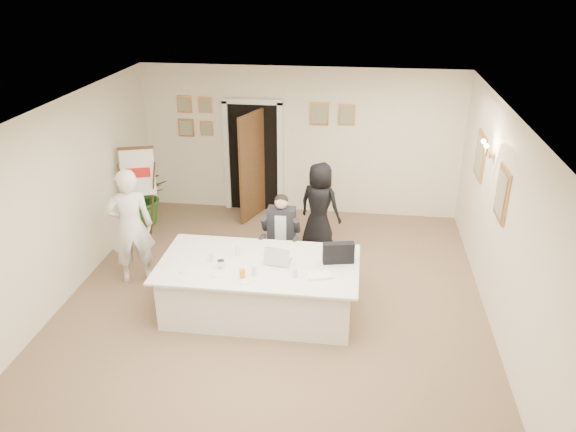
% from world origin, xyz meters
% --- Properties ---
extents(floor, '(7.00, 7.00, 0.00)m').
position_xyz_m(floor, '(0.00, 0.00, 0.00)').
color(floor, '#786344').
rests_on(floor, ground).
extents(ceiling, '(6.00, 7.00, 0.02)m').
position_xyz_m(ceiling, '(0.00, 0.00, 2.80)').
color(ceiling, white).
rests_on(ceiling, wall_back).
extents(wall_back, '(6.00, 0.10, 2.80)m').
position_xyz_m(wall_back, '(0.00, 3.50, 1.40)').
color(wall_back, white).
rests_on(wall_back, floor).
extents(wall_front, '(6.00, 0.10, 2.80)m').
position_xyz_m(wall_front, '(0.00, -3.50, 1.40)').
color(wall_front, white).
rests_on(wall_front, floor).
extents(wall_left, '(0.10, 7.00, 2.80)m').
position_xyz_m(wall_left, '(-3.00, 0.00, 1.40)').
color(wall_left, white).
rests_on(wall_left, floor).
extents(wall_right, '(0.10, 7.00, 2.80)m').
position_xyz_m(wall_right, '(3.00, 0.00, 1.40)').
color(wall_right, white).
rests_on(wall_right, floor).
extents(doorway, '(1.14, 0.86, 2.20)m').
position_xyz_m(doorway, '(-0.88, 3.32, 1.04)').
color(doorway, black).
rests_on(doorway, floor).
extents(pictures_back_wall, '(3.40, 0.06, 0.80)m').
position_xyz_m(pictures_back_wall, '(-0.80, 3.47, 1.85)').
color(pictures_back_wall, '#C58043').
rests_on(pictures_back_wall, wall_back).
extents(pictures_right_wall, '(0.06, 2.20, 0.80)m').
position_xyz_m(pictures_right_wall, '(2.97, 1.20, 1.75)').
color(pictures_right_wall, '#C58043').
rests_on(pictures_right_wall, wall_right).
extents(wall_sconce, '(0.20, 0.30, 0.24)m').
position_xyz_m(wall_sconce, '(2.90, 1.20, 2.10)').
color(wall_sconce, '#B57A3A').
rests_on(wall_sconce, wall_right).
extents(conference_table, '(2.71, 1.45, 0.78)m').
position_xyz_m(conference_table, '(-0.16, -0.11, 0.39)').
color(conference_table, white).
rests_on(conference_table, floor).
extents(seated_man, '(0.67, 0.70, 1.34)m').
position_xyz_m(seated_man, '(-0.01, 0.99, 0.67)').
color(seated_man, black).
rests_on(seated_man, floor).
extents(flip_chart, '(0.59, 0.45, 1.63)m').
position_xyz_m(flip_chart, '(-2.63, 2.00, 0.76)').
color(flip_chart, '#352011').
rests_on(flip_chart, floor).
extents(standing_man, '(0.78, 0.67, 1.82)m').
position_xyz_m(standing_man, '(-2.20, 0.50, 0.91)').
color(standing_man, silver).
rests_on(standing_man, floor).
extents(standing_woman, '(0.87, 0.74, 1.51)m').
position_xyz_m(standing_woman, '(0.50, 2.00, 0.75)').
color(standing_woman, black).
rests_on(standing_woman, floor).
extents(potted_palm, '(1.09, 0.97, 1.12)m').
position_xyz_m(potted_palm, '(-2.80, 2.50, 0.56)').
color(potted_palm, '#2B5D1F').
rests_on(potted_palm, floor).
extents(laptop, '(0.40, 0.41, 0.28)m').
position_xyz_m(laptop, '(0.09, -0.02, 0.91)').
color(laptop, '#B7BABC').
rests_on(laptop, conference_table).
extents(laptop_bag, '(0.44, 0.20, 0.29)m').
position_xyz_m(laptop_bag, '(0.91, 0.05, 0.92)').
color(laptop_bag, black).
rests_on(laptop_bag, conference_table).
extents(paper_stack, '(0.36, 0.30, 0.03)m').
position_xyz_m(paper_stack, '(0.68, -0.34, 0.79)').
color(paper_stack, white).
rests_on(paper_stack, conference_table).
extents(plate_left, '(0.26, 0.26, 0.01)m').
position_xyz_m(plate_left, '(-1.06, -0.44, 0.78)').
color(plate_left, white).
rests_on(plate_left, conference_table).
extents(plate_mid, '(0.23, 0.23, 0.01)m').
position_xyz_m(plate_mid, '(-0.64, -0.47, 0.78)').
color(plate_mid, white).
rests_on(plate_mid, conference_table).
extents(plate_near, '(0.26, 0.26, 0.01)m').
position_xyz_m(plate_near, '(-0.24, -0.58, 0.78)').
color(plate_near, white).
rests_on(plate_near, conference_table).
extents(glass_a, '(0.07, 0.07, 0.14)m').
position_xyz_m(glass_a, '(-0.79, -0.16, 0.84)').
color(glass_a, silver).
rests_on(glass_a, conference_table).
extents(glass_b, '(0.07, 0.07, 0.14)m').
position_xyz_m(glass_b, '(-0.16, -0.42, 0.84)').
color(glass_b, silver).
rests_on(glass_b, conference_table).
extents(glass_c, '(0.08, 0.08, 0.14)m').
position_xyz_m(glass_c, '(0.37, -0.41, 0.84)').
color(glass_c, silver).
rests_on(glass_c, conference_table).
extents(glass_d, '(0.07, 0.07, 0.14)m').
position_xyz_m(glass_d, '(-0.49, 0.09, 0.84)').
color(glass_d, silver).
rests_on(glass_d, conference_table).
extents(oj_glass, '(0.08, 0.08, 0.13)m').
position_xyz_m(oj_glass, '(-0.29, -0.53, 0.84)').
color(oj_glass, orange).
rests_on(oj_glass, conference_table).
extents(steel_jug, '(0.12, 0.12, 0.11)m').
position_xyz_m(steel_jug, '(-0.63, -0.30, 0.83)').
color(steel_jug, silver).
rests_on(steel_jug, conference_table).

